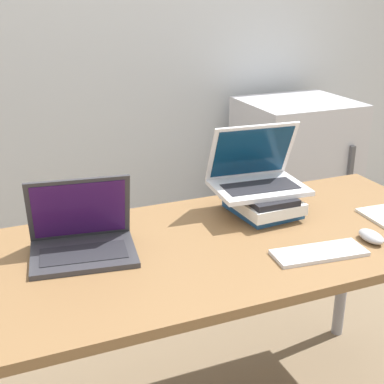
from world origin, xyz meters
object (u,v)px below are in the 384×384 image
object	(u,v)px
laptop_on_books	(256,175)
wireless_keyboard	(319,253)
mouse	(371,236)
mini_fridge	(293,187)
laptop_left	(82,239)
book_stack	(262,202)

from	to	relation	value
laptop_on_books	wireless_keyboard	xyz separation A→B (m)	(0.02, -0.37, -0.13)
mouse	mini_fridge	distance (m)	1.26
laptop_left	book_stack	xyz separation A→B (m)	(0.64, 0.06, -0.00)
book_stack	mouse	size ratio (longest dim) A/B	2.75
book_stack	mouse	distance (m)	0.39
mouse	mini_fridge	bearing A→B (deg)	68.13
mini_fridge	wireless_keyboard	bearing A→B (deg)	-119.83
mouse	book_stack	bearing A→B (deg)	122.78
mouse	mini_fridge	size ratio (longest dim) A/B	0.11
laptop_left	laptop_on_books	world-z (taller)	laptop_on_books
wireless_keyboard	mouse	size ratio (longest dim) A/B	2.93
laptop_left	mini_fridge	xyz separation A→B (m)	(1.31, 0.86, -0.33)
laptop_left	mouse	xyz separation A→B (m)	(0.85, -0.27, -0.03)
mini_fridge	mouse	bearing A→B (deg)	-111.87
book_stack	mini_fridge	world-z (taller)	mini_fridge
wireless_keyboard	book_stack	bearing A→B (deg)	91.13
laptop_left	mini_fridge	world-z (taller)	laptop_left
laptop_left	laptop_on_books	distance (m)	0.64
laptop_on_books	mini_fridge	size ratio (longest dim) A/B	0.34
book_stack	mini_fridge	bearing A→B (deg)	50.59
laptop_left	laptop_on_books	size ratio (longest dim) A/B	1.02
book_stack	laptop_on_books	size ratio (longest dim) A/B	0.84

